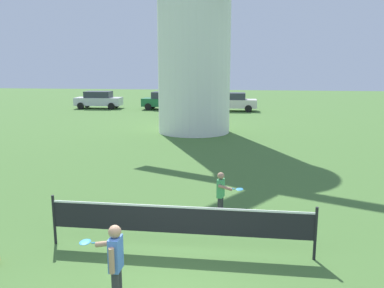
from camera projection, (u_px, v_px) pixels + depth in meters
tennis_net at (179, 220)px, 8.12m from camera, size 5.51×0.06×1.10m
player_near at (115, 260)px, 6.26m from camera, size 0.76×0.53×1.36m
player_far at (222, 192)px, 9.99m from camera, size 0.69×0.60×1.18m
parked_car_silver at (99, 100)px, 36.14m from camera, size 4.23×2.04×1.56m
parked_car_green at (166, 100)px, 35.25m from camera, size 4.12×1.96×1.56m
parked_car_cream at (230, 102)px, 34.09m from camera, size 4.51×1.99×1.56m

